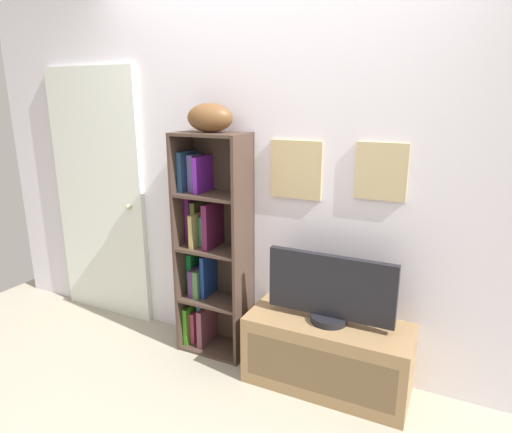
% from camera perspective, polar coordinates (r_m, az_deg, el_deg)
% --- Properties ---
extents(back_wall, '(4.80, 0.08, 2.49)m').
position_cam_1_polar(back_wall, '(2.83, 2.21, 5.26)').
color(back_wall, silver).
rests_on(back_wall, ground).
extents(bookshelf, '(0.47, 0.28, 1.52)m').
position_cam_1_polar(bookshelf, '(3.02, -6.11, -4.22)').
color(bookshelf, '#423128').
rests_on(bookshelf, ground).
extents(football, '(0.32, 0.23, 0.18)m').
position_cam_1_polar(football, '(2.80, -6.00, 12.62)').
color(football, brown).
rests_on(football, bookshelf).
extents(tv_stand, '(0.99, 0.40, 0.44)m').
position_cam_1_polar(tv_stand, '(2.84, 9.20, -17.19)').
color(tv_stand, olive).
rests_on(tv_stand, ground).
extents(television, '(0.76, 0.22, 0.42)m').
position_cam_1_polar(television, '(2.64, 9.61, -9.35)').
color(television, black).
rests_on(television, tv_stand).
extents(door, '(0.86, 0.09, 1.95)m').
position_cam_1_polar(door, '(3.66, -19.64, 2.42)').
color(door, silver).
rests_on(door, ground).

